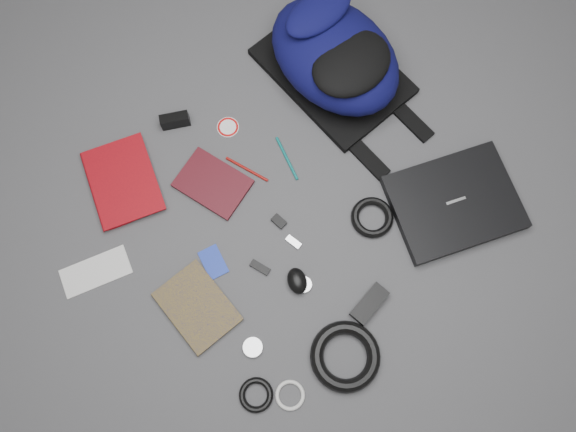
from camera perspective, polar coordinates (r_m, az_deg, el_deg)
ground at (r=1.68m, az=-0.00°, el=-0.19°), size 4.00×4.00×0.00m
backpack at (r=1.78m, az=4.78°, el=15.96°), size 0.39×0.53×0.21m
laptop at (r=1.74m, az=16.53°, el=1.32°), size 0.43×0.38×0.04m
textbook_red at (r=1.78m, az=-19.33°, el=2.24°), size 0.26×0.30×0.03m
comic_book at (r=1.64m, az=-11.49°, el=-10.82°), size 0.17×0.23×0.02m
envelope at (r=1.73m, az=-18.95°, el=-5.37°), size 0.21×0.13×0.00m
dvd_case at (r=1.72m, az=-7.65°, el=3.30°), size 0.21×0.25×0.02m
compact_camera at (r=1.80m, az=-11.41°, el=9.50°), size 0.09×0.07×0.05m
sticker_disc at (r=1.79m, az=-6.12°, el=8.96°), size 0.07×0.07×0.00m
pen_teal at (r=1.73m, az=-0.12°, el=5.88°), size 0.04×0.15×0.01m
pen_red at (r=1.72m, az=-4.19°, el=4.77°), size 0.07×0.14×0.01m
id_badge at (r=1.66m, az=-7.60°, el=-4.67°), size 0.07×0.10×0.00m
usb_black at (r=1.64m, az=-2.86°, el=-5.23°), size 0.04×0.06×0.01m
usb_silver at (r=1.65m, az=0.56°, el=-2.66°), size 0.03×0.05×0.01m
key_fob at (r=1.67m, az=-0.93°, el=-0.54°), size 0.03×0.05×0.01m
mouse at (r=1.61m, az=0.93°, el=-6.60°), size 0.08×0.09×0.04m
headphone_left at (r=1.61m, az=-3.60°, el=-13.17°), size 0.06×0.06×0.01m
headphone_right at (r=1.63m, az=1.59°, el=-6.98°), size 0.06×0.06×0.01m
cable_coil at (r=1.68m, az=8.55°, el=-0.14°), size 0.13×0.13×0.02m
power_brick at (r=1.63m, az=8.27°, el=-8.82°), size 0.13×0.07×0.03m
power_cord_coil at (r=1.60m, az=5.83°, el=-13.99°), size 0.20×0.20×0.04m
earbud_coil at (r=1.61m, az=-3.26°, el=-17.69°), size 0.11×0.11×0.02m
white_cable_coil at (r=1.61m, az=0.21°, el=-17.75°), size 0.09×0.09×0.01m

